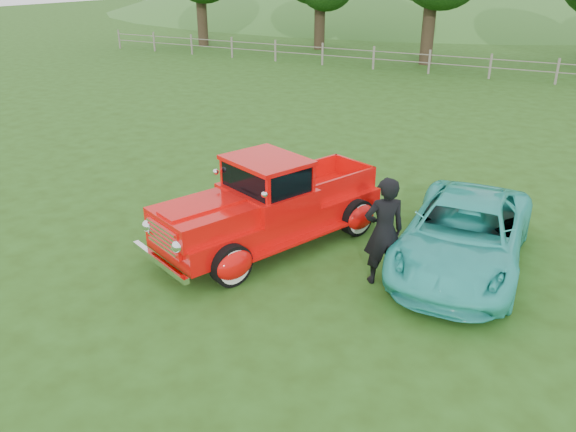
% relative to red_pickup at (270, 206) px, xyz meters
% --- Properties ---
extents(ground, '(140.00, 140.00, 0.00)m').
position_rel_red_pickup_xyz_m(ground, '(0.64, -1.41, -0.80)').
color(ground, '#274713').
rests_on(ground, ground).
extents(distant_hills, '(116.00, 60.00, 18.00)m').
position_rel_red_pickup_xyz_m(distant_hills, '(-3.44, 58.05, -5.34)').
color(distant_hills, '#326A27').
rests_on(distant_hills, ground).
extents(fence_line, '(48.00, 0.12, 1.20)m').
position_rel_red_pickup_xyz_m(fence_line, '(0.64, 20.59, -0.19)').
color(fence_line, slate).
rests_on(fence_line, ground).
extents(red_pickup, '(3.53, 5.28, 1.78)m').
position_rel_red_pickup_xyz_m(red_pickup, '(0.00, 0.00, 0.00)').
color(red_pickup, black).
rests_on(red_pickup, ground).
extents(teal_sedan, '(2.26, 4.57, 1.25)m').
position_rel_red_pickup_xyz_m(teal_sedan, '(3.55, 0.85, -0.17)').
color(teal_sedan, '#2FBEB3').
rests_on(teal_sedan, ground).
extents(man, '(0.84, 0.80, 1.93)m').
position_rel_red_pickup_xyz_m(man, '(2.44, -0.40, 0.17)').
color(man, black).
rests_on(man, ground).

